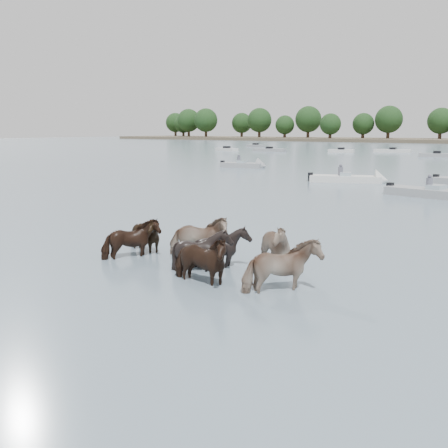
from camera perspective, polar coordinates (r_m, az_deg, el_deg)
The scene contains 6 objects.
ground at distance 15.81m, azimuth -7.30°, elevation -3.49°, with size 400.00×400.00×0.00m, color #4D5E6F.
shoreline at distance 180.16m, azimuth 9.65°, elevation 9.48°, with size 160.00×30.00×1.00m, color #4C4233.
pony_herd at distance 14.08m, azimuth -1.94°, elevation -3.12°, with size 7.43×3.75×1.59m.
motorboat_a at distance 38.47m, azimuth 14.76°, elevation 4.93°, with size 5.78×3.58×1.92m.
motorboat_f at distance 51.69m, azimuth 2.81°, elevation 6.66°, with size 5.03×2.69×1.92m.
treeline at distance 183.78m, azimuth 7.43°, elevation 11.44°, with size 147.14×22.48×11.87m.
Camera 1 is at (10.57, -11.10, 3.85)m, focal length 40.31 mm.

